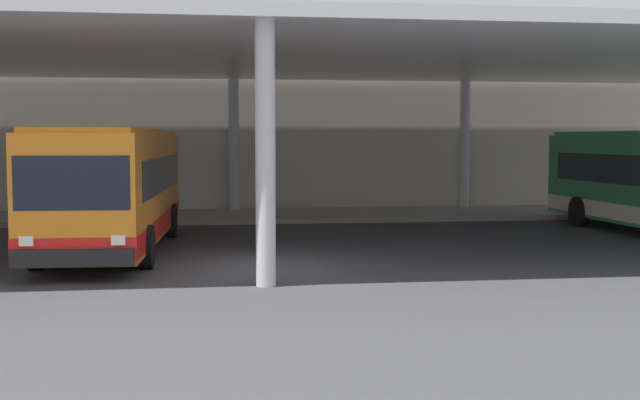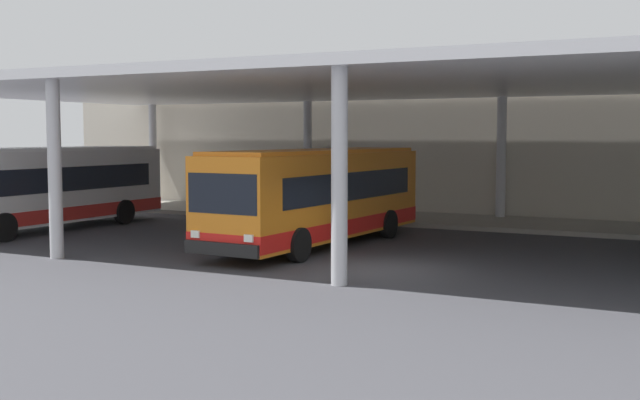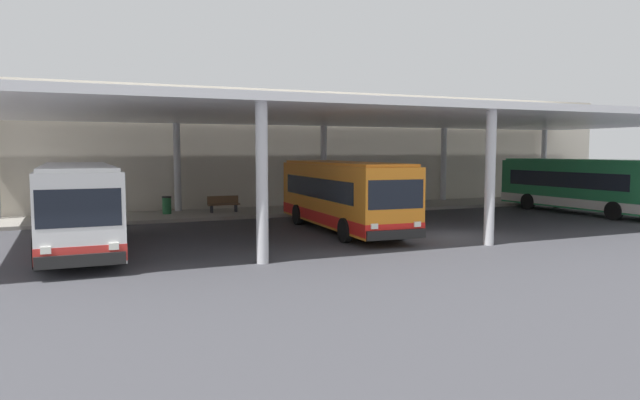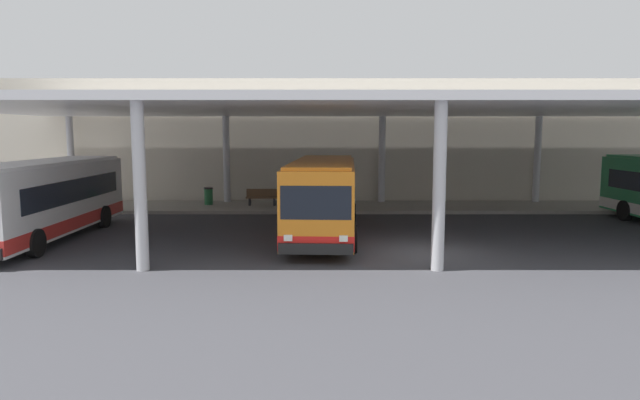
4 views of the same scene
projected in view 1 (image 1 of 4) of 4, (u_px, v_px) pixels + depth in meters
The scene contains 6 objects.
ground_plane at pixel (258, 267), 19.14m from camera, with size 200.00×200.00×0.00m, color #3D3D42.
platform_kerb at pixel (236, 216), 30.73m from camera, with size 42.00×4.50×0.18m, color gray.
station_building_facade at pixel (232, 118), 33.67m from camera, with size 48.00×1.60×7.52m, color beige.
canopy_shelter at pixel (244, 57), 24.18m from camera, with size 40.00×17.00×5.55m.
bus_second_bay at pixel (114, 188), 21.82m from camera, with size 3.11×10.65×3.17m.
bench_waiting at pixel (40, 202), 29.78m from camera, with size 1.80×0.45×0.92m.
Camera 1 is at (-1.26, -18.99, 2.93)m, focal length 46.88 mm.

